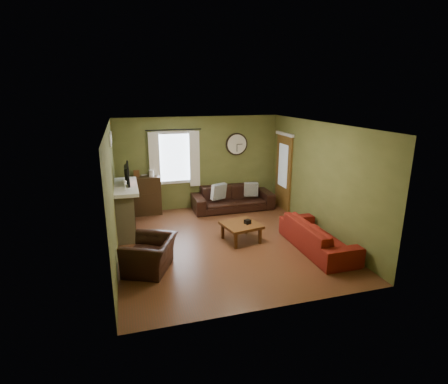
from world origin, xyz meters
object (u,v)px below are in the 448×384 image
object	(u,v)px
sofa_brown	(233,198)
sofa_red	(317,236)
armchair	(150,255)
bookshelf	(144,196)
coffee_table	(241,232)

from	to	relation	value
sofa_brown	sofa_red	xyz separation A→B (m)	(0.93, -3.03, -0.03)
sofa_red	armchair	world-z (taller)	armchair
bookshelf	sofa_red	bearing A→B (deg)	-44.25
armchair	coffee_table	world-z (taller)	armchair
sofa_brown	armchair	distance (m)	3.92
bookshelf	sofa_brown	distance (m)	2.46
bookshelf	coffee_table	bearing A→B (deg)	-51.16
bookshelf	sofa_red	distance (m)	4.72
bookshelf	armchair	size ratio (longest dim) A/B	1.09
sofa_red	coffee_table	world-z (taller)	sofa_red
bookshelf	armchair	world-z (taller)	bookshelf
sofa_brown	bookshelf	bearing A→B (deg)	174.02
bookshelf	coffee_table	xyz separation A→B (m)	(1.95, -2.42, -0.32)
sofa_red	coffee_table	bearing A→B (deg)	58.74
sofa_brown	armchair	size ratio (longest dim) A/B	2.36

